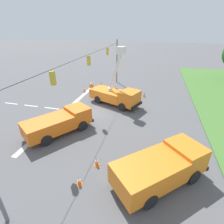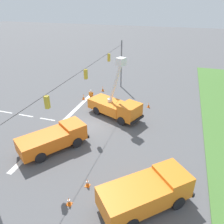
{
  "view_description": "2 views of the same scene",
  "coord_description": "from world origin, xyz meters",
  "px_view_note": "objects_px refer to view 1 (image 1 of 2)",
  "views": [
    {
      "loc": [
        17.19,
        6.77,
        9.24
      ],
      "look_at": [
        1.53,
        2.81,
        1.21
      ],
      "focal_mm": 28.0,
      "sensor_mm": 36.0,
      "label": 1
    },
    {
      "loc": [
        18.92,
        8.75,
        12.61
      ],
      "look_at": [
        -0.64,
        2.47,
        1.89
      ],
      "focal_mm": 35.0,
      "sensor_mm": 36.0,
      "label": 2
    }
  ],
  "objects_px": {
    "utility_truck_support_near": "(161,167)",
    "road_worker": "(91,87)",
    "traffic_cone_mid_left": "(97,162)",
    "utility_truck_support_far": "(60,122)",
    "traffic_cone_near_bucket": "(101,83)",
    "traffic_cone_far_left": "(79,181)",
    "traffic_cone_foreground_left": "(84,89)",
    "traffic_cone_lane_edge_b": "(144,94)",
    "utility_truck_bucket_lift": "(116,95)",
    "traffic_cone_lane_edge_a": "(81,112)"
  },
  "relations": [
    {
      "from": "utility_truck_bucket_lift",
      "to": "traffic_cone_near_bucket",
      "type": "xyz_separation_m",
      "value": [
        -7.13,
        -4.26,
        -0.93
      ]
    },
    {
      "from": "traffic_cone_foreground_left",
      "to": "utility_truck_bucket_lift",
      "type": "bearing_deg",
      "value": 59.7
    },
    {
      "from": "traffic_cone_foreground_left",
      "to": "traffic_cone_lane_edge_a",
      "type": "distance_m",
      "value": 7.68
    },
    {
      "from": "traffic_cone_foreground_left",
      "to": "traffic_cone_mid_left",
      "type": "bearing_deg",
      "value": 25.47
    },
    {
      "from": "traffic_cone_foreground_left",
      "to": "traffic_cone_lane_edge_a",
      "type": "relative_size",
      "value": 1.22
    },
    {
      "from": "road_worker",
      "to": "traffic_cone_foreground_left",
      "type": "xyz_separation_m",
      "value": [
        -0.46,
        -1.37,
        -0.59
      ]
    },
    {
      "from": "utility_truck_bucket_lift",
      "to": "utility_truck_support_near",
      "type": "xyz_separation_m",
      "value": [
        11.52,
        5.62,
        -0.11
      ]
    },
    {
      "from": "traffic_cone_mid_left",
      "to": "traffic_cone_far_left",
      "type": "xyz_separation_m",
      "value": [
        1.92,
        -0.54,
        -0.04
      ]
    },
    {
      "from": "utility_truck_support_near",
      "to": "utility_truck_support_far",
      "type": "xyz_separation_m",
      "value": [
        -3.76,
        -9.25,
        -0.09
      ]
    },
    {
      "from": "traffic_cone_mid_left",
      "to": "utility_truck_support_near",
      "type": "bearing_deg",
      "value": 85.6
    },
    {
      "from": "traffic_cone_near_bucket",
      "to": "traffic_cone_lane_edge_a",
      "type": "height_order",
      "value": "traffic_cone_near_bucket"
    },
    {
      "from": "traffic_cone_lane_edge_a",
      "to": "road_worker",
      "type": "bearing_deg",
      "value": -170.42
    },
    {
      "from": "traffic_cone_near_bucket",
      "to": "traffic_cone_far_left",
      "type": "xyz_separation_m",
      "value": [
        20.23,
        4.88,
        -0.09
      ]
    },
    {
      "from": "utility_truck_support_near",
      "to": "traffic_cone_far_left",
      "type": "height_order",
      "value": "utility_truck_support_near"
    },
    {
      "from": "utility_truck_support_far",
      "to": "traffic_cone_lane_edge_a",
      "type": "xyz_separation_m",
      "value": [
        -3.88,
        0.38,
        -0.8
      ]
    },
    {
      "from": "road_worker",
      "to": "traffic_cone_mid_left",
      "type": "distance_m",
      "value": 15.16
    },
    {
      "from": "traffic_cone_foreground_left",
      "to": "traffic_cone_mid_left",
      "type": "distance_m",
      "value": 16.11
    },
    {
      "from": "utility_truck_support_far",
      "to": "traffic_cone_mid_left",
      "type": "bearing_deg",
      "value": 54.55
    },
    {
      "from": "utility_truck_support_far",
      "to": "traffic_cone_mid_left",
      "type": "xyz_separation_m",
      "value": [
        3.41,
        4.79,
        -0.78
      ]
    },
    {
      "from": "traffic_cone_lane_edge_b",
      "to": "road_worker",
      "type": "bearing_deg",
      "value": -84.49
    },
    {
      "from": "utility_truck_support_near",
      "to": "traffic_cone_far_left",
      "type": "relative_size",
      "value": 9.66
    },
    {
      "from": "utility_truck_support_near",
      "to": "traffic_cone_lane_edge_a",
      "type": "bearing_deg",
      "value": -130.71
    },
    {
      "from": "traffic_cone_mid_left",
      "to": "utility_truck_support_far",
      "type": "bearing_deg",
      "value": -125.45
    },
    {
      "from": "utility_truck_bucket_lift",
      "to": "traffic_cone_lane_edge_a",
      "type": "bearing_deg",
      "value": -39.92
    },
    {
      "from": "road_worker",
      "to": "traffic_cone_near_bucket",
      "type": "distance_m",
      "value": 4.26
    },
    {
      "from": "utility_truck_bucket_lift",
      "to": "traffic_cone_lane_edge_b",
      "type": "relative_size",
      "value": 9.88
    },
    {
      "from": "traffic_cone_near_bucket",
      "to": "traffic_cone_far_left",
      "type": "distance_m",
      "value": 20.81
    },
    {
      "from": "utility_truck_support_near",
      "to": "utility_truck_support_far",
      "type": "distance_m",
      "value": 9.99
    },
    {
      "from": "traffic_cone_mid_left",
      "to": "traffic_cone_far_left",
      "type": "distance_m",
      "value": 1.99
    },
    {
      "from": "traffic_cone_mid_left",
      "to": "utility_truck_bucket_lift",
      "type": "bearing_deg",
      "value": -174.08
    },
    {
      "from": "utility_truck_support_far",
      "to": "traffic_cone_near_bucket",
      "type": "bearing_deg",
      "value": -177.6
    },
    {
      "from": "utility_truck_bucket_lift",
      "to": "traffic_cone_lane_edge_a",
      "type": "distance_m",
      "value": 5.17
    },
    {
      "from": "utility_truck_support_near",
      "to": "road_worker",
      "type": "bearing_deg",
      "value": -145.24
    },
    {
      "from": "traffic_cone_foreground_left",
      "to": "traffic_cone_lane_edge_a",
      "type": "xyz_separation_m",
      "value": [
        7.26,
        2.52,
        -0.08
      ]
    },
    {
      "from": "utility_truck_support_near",
      "to": "road_worker",
      "type": "distance_m",
      "value": 17.57
    },
    {
      "from": "road_worker",
      "to": "utility_truck_support_far",
      "type": "bearing_deg",
      "value": 4.11
    },
    {
      "from": "utility_truck_support_near",
      "to": "traffic_cone_near_bucket",
      "type": "xyz_separation_m",
      "value": [
        -18.65,
        -9.88,
        -0.82
      ]
    },
    {
      "from": "utility_truck_support_far",
      "to": "traffic_cone_near_bucket",
      "type": "xyz_separation_m",
      "value": [
        -14.9,
        -0.62,
        -0.73
      ]
    },
    {
      "from": "utility_truck_support_near",
      "to": "utility_truck_support_far",
      "type": "bearing_deg",
      "value": -112.09
    },
    {
      "from": "traffic_cone_near_bucket",
      "to": "traffic_cone_lane_edge_b",
      "type": "relative_size",
      "value": 1.12
    },
    {
      "from": "traffic_cone_near_bucket",
      "to": "traffic_cone_far_left",
      "type": "bearing_deg",
      "value": 13.56
    },
    {
      "from": "utility_truck_bucket_lift",
      "to": "road_worker",
      "type": "distance_m",
      "value": 5.29
    },
    {
      "from": "utility_truck_support_near",
      "to": "traffic_cone_lane_edge_a",
      "type": "distance_m",
      "value": 11.74
    },
    {
      "from": "traffic_cone_foreground_left",
      "to": "traffic_cone_lane_edge_b",
      "type": "height_order",
      "value": "traffic_cone_foreground_left"
    },
    {
      "from": "traffic_cone_mid_left",
      "to": "traffic_cone_lane_edge_b",
      "type": "distance_m",
      "value": 15.0
    },
    {
      "from": "traffic_cone_far_left",
      "to": "utility_truck_support_near",
      "type": "bearing_deg",
      "value": 107.49
    },
    {
      "from": "utility_truck_support_near",
      "to": "traffic_cone_far_left",
      "type": "bearing_deg",
      "value": -72.51
    },
    {
      "from": "traffic_cone_near_bucket",
      "to": "traffic_cone_lane_edge_b",
      "type": "distance_m",
      "value": 8.35
    },
    {
      "from": "utility_truck_bucket_lift",
      "to": "traffic_cone_far_left",
      "type": "bearing_deg",
      "value": 2.72
    },
    {
      "from": "utility_truck_bucket_lift",
      "to": "traffic_cone_near_bucket",
      "type": "bearing_deg",
      "value": -149.17
    }
  ]
}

